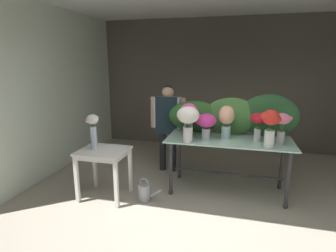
{
  "coord_description": "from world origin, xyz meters",
  "views": [
    {
      "loc": [
        0.44,
        -2.43,
        1.96
      ],
      "look_at": [
        -0.49,
        1.16,
        1.07
      ],
      "focal_mm": 28.86,
      "sensor_mm": 36.0,
      "label": 1
    }
  ],
  "objects_px": {
    "vase_crimson_ranunculus": "(258,123)",
    "vase_fuchsia_stock": "(189,116)",
    "side_table_white": "(104,157)",
    "vase_peach_peonies": "(226,120)",
    "vase_white_roses_tall": "(93,129)",
    "vase_scarlet_roses": "(271,125)",
    "watering_can": "(145,192)",
    "florist": "(168,119)",
    "vase_magenta_carnations": "(206,123)",
    "vase_ivory_anemones": "(188,119)",
    "vase_rosy_lilies": "(282,124)",
    "display_table_glass": "(228,148)"
  },
  "relations": [
    {
      "from": "vase_peach_peonies",
      "to": "vase_white_roses_tall",
      "type": "height_order",
      "value": "vase_peach_peonies"
    },
    {
      "from": "vase_white_roses_tall",
      "to": "vase_crimson_ranunculus",
      "type": "bearing_deg",
      "value": 14.18
    },
    {
      "from": "vase_peach_peonies",
      "to": "vase_white_roses_tall",
      "type": "xyz_separation_m",
      "value": [
        -1.82,
        -0.63,
        -0.11
      ]
    },
    {
      "from": "vase_magenta_carnations",
      "to": "watering_can",
      "type": "xyz_separation_m",
      "value": [
        -0.8,
        -0.47,
        -0.97
      ]
    },
    {
      "from": "vase_peach_peonies",
      "to": "florist",
      "type": "bearing_deg",
      "value": 150.89
    },
    {
      "from": "vase_fuchsia_stock",
      "to": "vase_scarlet_roses",
      "type": "relative_size",
      "value": 0.99
    },
    {
      "from": "side_table_white",
      "to": "display_table_glass",
      "type": "bearing_deg",
      "value": 19.76
    },
    {
      "from": "side_table_white",
      "to": "vase_ivory_anemones",
      "type": "relative_size",
      "value": 1.43
    },
    {
      "from": "vase_ivory_anemones",
      "to": "vase_scarlet_roses",
      "type": "distance_m",
      "value": 1.09
    },
    {
      "from": "vase_white_roses_tall",
      "to": "watering_can",
      "type": "relative_size",
      "value": 1.45
    },
    {
      "from": "display_table_glass",
      "to": "vase_fuchsia_stock",
      "type": "xyz_separation_m",
      "value": [
        -0.6,
        -0.01,
        0.46
      ]
    },
    {
      "from": "florist",
      "to": "vase_crimson_ranunculus",
      "type": "height_order",
      "value": "florist"
    },
    {
      "from": "vase_ivory_anemones",
      "to": "watering_can",
      "type": "xyz_separation_m",
      "value": [
        -0.57,
        -0.26,
        -1.06
      ]
    },
    {
      "from": "side_table_white",
      "to": "vase_peach_peonies",
      "type": "height_order",
      "value": "vase_peach_peonies"
    },
    {
      "from": "florist",
      "to": "vase_scarlet_roses",
      "type": "xyz_separation_m",
      "value": [
        1.61,
        -0.89,
        0.19
      ]
    },
    {
      "from": "vase_peach_peonies",
      "to": "vase_scarlet_roses",
      "type": "distance_m",
      "value": 0.65
    },
    {
      "from": "vase_ivory_anemones",
      "to": "vase_fuchsia_stock",
      "type": "height_order",
      "value": "vase_ivory_anemones"
    },
    {
      "from": "vase_scarlet_roses",
      "to": "vase_magenta_carnations",
      "type": "xyz_separation_m",
      "value": [
        -0.85,
        0.19,
        -0.06
      ]
    },
    {
      "from": "florist",
      "to": "vase_magenta_carnations",
      "type": "relative_size",
      "value": 4.04
    },
    {
      "from": "vase_magenta_carnations",
      "to": "vase_peach_peonies",
      "type": "bearing_deg",
      "value": 22.78
    },
    {
      "from": "vase_rosy_lilies",
      "to": "vase_magenta_carnations",
      "type": "distance_m",
      "value": 1.02
    },
    {
      "from": "florist",
      "to": "display_table_glass",
      "type": "bearing_deg",
      "value": -28.21
    },
    {
      "from": "florist",
      "to": "vase_peach_peonies",
      "type": "height_order",
      "value": "florist"
    },
    {
      "from": "florist",
      "to": "watering_can",
      "type": "bearing_deg",
      "value": -92.11
    },
    {
      "from": "vase_crimson_ranunculus",
      "to": "watering_can",
      "type": "height_order",
      "value": "vase_crimson_ranunculus"
    },
    {
      "from": "vase_white_roses_tall",
      "to": "vase_magenta_carnations",
      "type": "bearing_deg",
      "value": 18.34
    },
    {
      "from": "side_table_white",
      "to": "vase_rosy_lilies",
      "type": "xyz_separation_m",
      "value": [
        2.42,
        0.53,
        0.51
      ]
    },
    {
      "from": "vase_white_roses_tall",
      "to": "vase_ivory_anemones",
      "type": "bearing_deg",
      "value": 12.8
    },
    {
      "from": "vase_peach_peonies",
      "to": "vase_fuchsia_stock",
      "type": "xyz_separation_m",
      "value": [
        -0.55,
        -0.02,
        0.03
      ]
    },
    {
      "from": "vase_crimson_ranunculus",
      "to": "vase_ivory_anemones",
      "type": "bearing_deg",
      "value": -163.96
    },
    {
      "from": "vase_crimson_ranunculus",
      "to": "vase_magenta_carnations",
      "type": "xyz_separation_m",
      "value": [
        -0.72,
        -0.06,
        -0.03
      ]
    },
    {
      "from": "watering_can",
      "to": "display_table_glass",
      "type": "bearing_deg",
      "value": 27.16
    },
    {
      "from": "watering_can",
      "to": "side_table_white",
      "type": "bearing_deg",
      "value": -176.11
    },
    {
      "from": "vase_fuchsia_stock",
      "to": "vase_white_roses_tall",
      "type": "bearing_deg",
      "value": -154.26
    },
    {
      "from": "vase_scarlet_roses",
      "to": "display_table_glass",
      "type": "bearing_deg",
      "value": 150.07
    },
    {
      "from": "display_table_glass",
      "to": "vase_ivory_anemones",
      "type": "bearing_deg",
      "value": -149.95
    },
    {
      "from": "vase_rosy_lilies",
      "to": "vase_peach_peonies",
      "type": "bearing_deg",
      "value": 172.26
    },
    {
      "from": "florist",
      "to": "vase_white_roses_tall",
      "type": "relative_size",
      "value": 3.04
    },
    {
      "from": "side_table_white",
      "to": "watering_can",
      "type": "bearing_deg",
      "value": 3.89
    },
    {
      "from": "vase_crimson_ranunculus",
      "to": "vase_magenta_carnations",
      "type": "relative_size",
      "value": 1.08
    },
    {
      "from": "vase_ivory_anemones",
      "to": "display_table_glass",
      "type": "bearing_deg",
      "value": 30.05
    },
    {
      "from": "vase_ivory_anemones",
      "to": "watering_can",
      "type": "height_order",
      "value": "vase_ivory_anemones"
    },
    {
      "from": "side_table_white",
      "to": "vase_fuchsia_stock",
      "type": "xyz_separation_m",
      "value": [
        1.13,
        0.61,
        0.54
      ]
    },
    {
      "from": "vase_crimson_ranunculus",
      "to": "vase_fuchsia_stock",
      "type": "bearing_deg",
      "value": 177.69
    },
    {
      "from": "vase_scarlet_roses",
      "to": "vase_white_roses_tall",
      "type": "distance_m",
      "value": 2.42
    },
    {
      "from": "vase_fuchsia_stock",
      "to": "vase_scarlet_roses",
      "type": "height_order",
      "value": "vase_scarlet_roses"
    },
    {
      "from": "display_table_glass",
      "to": "florist",
      "type": "relative_size",
      "value": 1.17
    },
    {
      "from": "vase_peach_peonies",
      "to": "vase_rosy_lilies",
      "type": "xyz_separation_m",
      "value": [
        0.74,
        -0.1,
        -0.0
      ]
    },
    {
      "from": "side_table_white",
      "to": "vase_peach_peonies",
      "type": "xyz_separation_m",
      "value": [
        1.68,
        0.63,
        0.51
      ]
    },
    {
      "from": "florist",
      "to": "vase_peach_peonies",
      "type": "relative_size",
      "value": 3.14
    }
  ]
}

